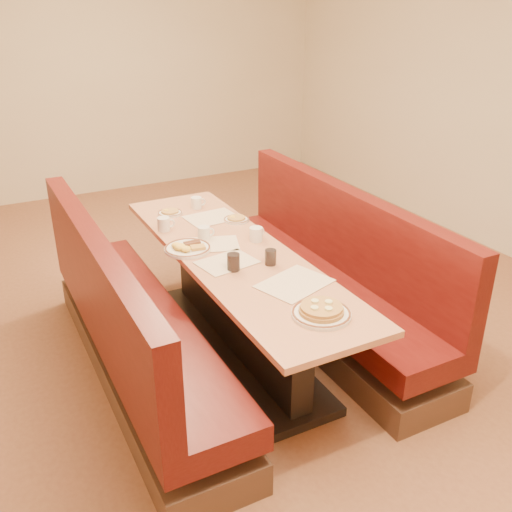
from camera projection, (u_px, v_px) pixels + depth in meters
name	position (u px, v px, depth m)	size (l,w,h in m)	color
ground	(237.00, 349.00, 4.04)	(8.00, 8.00, 0.00)	#9E6647
room_envelope	(232.00, 63.00, 3.23)	(6.04, 8.04, 2.82)	beige
diner_table	(236.00, 303.00, 3.88)	(0.70, 2.50, 0.75)	black
booth_left	(131.00, 331.00, 3.58)	(0.55, 2.50, 1.05)	#4C3326
booth_right	(325.00, 282.00, 4.19)	(0.55, 2.50, 1.05)	#4C3326
placemat_near_left	(227.00, 262.00, 3.58)	(0.35, 0.26, 0.00)	beige
placemat_near_right	(295.00, 283.00, 3.32)	(0.41, 0.30, 0.00)	beige
placemat_far_left	(212.00, 244.00, 3.84)	(0.35, 0.26, 0.00)	beige
placemat_far_right	(212.00, 217.00, 4.30)	(0.38, 0.28, 0.00)	beige
pancake_plate	(321.00, 312.00, 2.99)	(0.32, 0.32, 0.07)	white
eggs_plate	(187.00, 248.00, 3.75)	(0.31, 0.31, 0.06)	white
extra_plate_mid	(236.00, 219.00, 4.24)	(0.19, 0.19, 0.04)	white
extra_plate_far	(170.00, 212.00, 4.37)	(0.19, 0.19, 0.04)	white
coffee_mug_a	(256.00, 234.00, 3.89)	(0.12, 0.09, 0.10)	white
coffee_mug_b	(204.00, 233.00, 3.92)	(0.12, 0.08, 0.09)	white
coffee_mug_c	(197.00, 203.00, 4.48)	(0.12, 0.08, 0.09)	white
coffee_mug_d	(164.00, 224.00, 4.06)	(0.13, 0.09, 0.10)	white
soda_tumbler_near	(233.00, 262.00, 3.47)	(0.08, 0.08, 0.11)	black
soda_tumbler_mid	(271.00, 257.00, 3.54)	(0.07, 0.07, 0.10)	black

